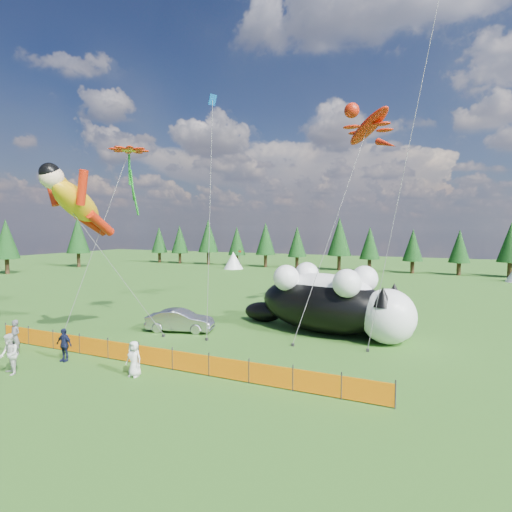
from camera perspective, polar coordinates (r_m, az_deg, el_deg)
The scene contains 16 objects.
ground at distance 22.92m, azimuth -9.39°, elevation -13.06°, with size 160.00×160.00×0.00m, color #173C0B.
safety_fence at distance 20.46m, azimuth -14.18°, elevation -13.77°, with size 22.06×0.06×1.10m.
tree_line at distance 64.46m, azimuth 13.22°, elevation 1.49°, with size 90.00×4.00×8.00m, color black, non-canonical shape.
festival_tents at distance 58.50m, azimuth 22.88°, elevation -1.52°, with size 50.00×3.20×2.80m, color white, non-canonical shape.
cat_large at distance 25.92m, azimuth 10.61°, elevation -6.38°, with size 11.90×6.19×4.35m.
cat_small at distance 26.92m, azimuth 17.40°, elevation -8.52°, with size 4.58×4.26×2.01m.
car at distance 26.71m, azimuth -10.77°, elevation -9.04°, with size 1.51×4.33×1.43m, color #ACACB0.
spectator_a at distance 25.11m, azimuth -31.18°, elevation -9.89°, with size 0.68×0.44×1.85m, color #57575C.
spectator_b at distance 21.90m, azimuth -31.80°, elevation -11.86°, with size 0.92×0.54×1.89m, color silver.
spectator_c at distance 22.75m, azimuth -25.74°, elevation -11.34°, with size 0.99×0.50×1.68m, color #131835.
spectator_e at distance 19.41m, azimuth -17.03°, elevation -13.86°, with size 0.79×0.51×1.62m, color silver.
superhero_kite at distance 25.02m, azimuth -24.26°, elevation 6.97°, with size 6.40×6.16×10.98m.
gecko_kite at distance 30.71m, azimuth 15.74°, elevation 17.34°, with size 6.90×12.00×16.33m.
flower_kite at distance 28.03m, azimuth -17.72°, elevation 13.91°, with size 2.96×6.62×12.72m.
diamond_kite_a at distance 29.30m, azimuth -6.27°, elevation 19.84°, with size 2.43×5.00×16.53m.
diamond_kite_b at distance 29.64m, azimuth 24.60°, elevation 30.05°, with size 3.60×5.48×21.93m.
Camera 1 is at (12.16, -18.24, 6.71)m, focal length 28.00 mm.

